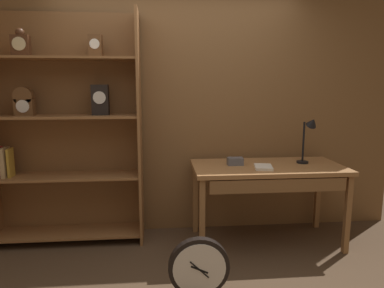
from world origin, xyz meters
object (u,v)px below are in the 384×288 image
Objects in this scene: bookshelf at (63,131)px; open_repair_manual at (263,167)px; workbench at (268,174)px; desk_lamp at (309,133)px; round_clock_large at (199,269)px; toolbox_small at (235,161)px.

bookshelf is 1.98m from open_repair_manual.
workbench is 0.58m from desk_lamp.
bookshelf is at bearing 136.59° from round_clock_large.
desk_lamp is 0.78m from toolbox_small.
workbench is at bearing 61.48° from open_repair_manual.
toolbox_small is at bearing 155.56° from open_repair_manual.
desk_lamp is 2.19× the size of open_repair_manual.
toolbox_small is (-0.32, 0.06, 0.12)m from workbench.
bookshelf is 14.96× the size of toolbox_small.
workbench is at bearing 48.65° from round_clock_large.
bookshelf reaches higher than workbench.
open_repair_manual reaches higher than round_clock_large.
open_repair_manual is (-0.08, -0.10, 0.10)m from workbench.
open_repair_manual reaches higher than workbench.
workbench is (2.00, -0.27, -0.41)m from bookshelf.
open_repair_manual is (0.24, -0.16, -0.02)m from toolbox_small.
toolbox_small is at bearing 179.25° from desk_lamp.
toolbox_small is at bearing -7.06° from bookshelf.
toolbox_small is at bearing 168.74° from workbench.
bookshelf is 2.06m from workbench.
desk_lamp is (2.42, -0.22, -0.02)m from bookshelf.
round_clock_large is (1.22, -1.16, -0.88)m from bookshelf.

